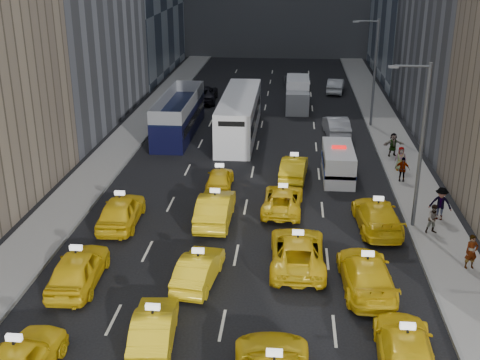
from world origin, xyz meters
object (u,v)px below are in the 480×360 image
object	(u,v)px
nypd_van	(338,163)
pedestrian_0	(471,252)
double_decker	(179,115)
box_truck	(298,94)
city_bus	(239,115)

from	to	relation	value
nypd_van	pedestrian_0	bearing A→B (deg)	-57.93
double_decker	box_truck	world-z (taller)	double_decker
double_decker	city_bus	world-z (taller)	city_bus
pedestrian_0	nypd_van	bearing A→B (deg)	102.89
city_bus	box_truck	world-z (taller)	city_bus
nypd_van	double_decker	size ratio (longest dim) A/B	0.47
double_decker	box_truck	bearing A→B (deg)	36.40
nypd_van	pedestrian_0	size ratio (longest dim) A/B	3.14
double_decker	box_truck	distance (m)	13.39
city_bus	pedestrian_0	xyz separation A→B (m)	(12.77, -21.17, -0.66)
double_decker	pedestrian_0	bearing A→B (deg)	-57.43
nypd_van	pedestrian_0	distance (m)	13.20
box_truck	nypd_van	bearing A→B (deg)	-80.27
nypd_van	box_truck	size ratio (longest dim) A/B	0.85
city_bus	pedestrian_0	bearing A→B (deg)	-53.91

